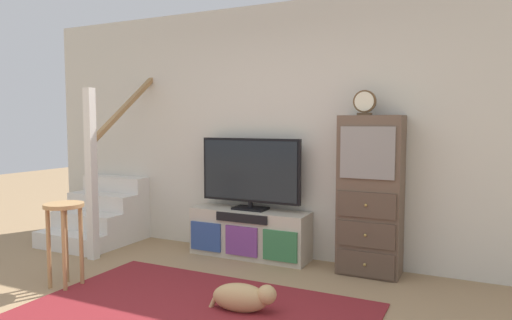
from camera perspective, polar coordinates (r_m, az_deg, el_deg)
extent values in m
cube|color=beige|center=(5.01, 3.61, 3.57)|extent=(6.40, 0.12, 2.70)
cube|color=maroon|center=(3.66, -8.30, -18.57)|extent=(2.60, 1.80, 0.01)
cube|color=#BCB29E|center=(5.04, -0.79, -9.00)|extent=(1.31, 0.36, 0.51)
cube|color=#2D4784|center=(5.09, -6.21, -9.34)|extent=(0.37, 0.02, 0.31)
cube|color=#70387F|center=(4.88, -1.82, -9.94)|extent=(0.37, 0.02, 0.31)
cube|color=#337042|center=(4.70, 2.96, -10.52)|extent=(0.37, 0.02, 0.31)
cube|color=black|center=(4.83, -1.83, -7.17)|extent=(0.59, 0.02, 0.09)
cube|color=black|center=(5.00, -0.69, -5.97)|extent=(0.36, 0.22, 0.02)
cylinder|color=black|center=(4.99, -0.69, -5.49)|extent=(0.05, 0.05, 0.06)
cube|color=black|center=(4.94, -0.69, -1.26)|extent=(1.14, 0.05, 0.68)
cube|color=black|center=(4.91, -0.85, -1.29)|extent=(1.09, 0.01, 0.63)
cube|color=brown|center=(4.53, 13.91, -4.24)|extent=(0.58, 0.34, 1.51)
cube|color=#4E3C2F|center=(4.49, 13.25, -12.37)|extent=(0.53, 0.02, 0.23)
sphere|color=olive|center=(4.48, 13.20, -12.43)|extent=(0.03, 0.03, 0.03)
cube|color=#4E3C2F|center=(4.42, 13.32, -8.94)|extent=(0.53, 0.02, 0.23)
sphere|color=olive|center=(4.41, 13.27, -8.99)|extent=(0.03, 0.03, 0.03)
cube|color=#4E3C2F|center=(4.37, 13.39, -5.40)|extent=(0.53, 0.02, 0.23)
sphere|color=olive|center=(4.35, 13.34, -5.44)|extent=(0.03, 0.03, 0.03)
cube|color=gray|center=(4.31, 13.51, 0.87)|extent=(0.49, 0.02, 0.48)
cube|color=#4C3823|center=(4.47, 13.20, 5.52)|extent=(0.13, 0.08, 0.02)
cylinder|color=brown|center=(4.47, 13.23, 7.02)|extent=(0.21, 0.04, 0.21)
cylinder|color=beige|center=(4.45, 13.15, 7.04)|extent=(0.18, 0.01, 0.18)
cube|color=silver|center=(5.73, -21.98, -9.31)|extent=(0.90, 0.26, 0.19)
cube|color=silver|center=(5.88, -20.11, -7.95)|extent=(0.90, 0.26, 0.38)
cube|color=silver|center=(6.04, -18.34, -6.65)|extent=(0.90, 0.26, 0.57)
cube|color=silver|center=(6.20, -16.68, -5.41)|extent=(0.90, 0.26, 0.76)
cube|color=silver|center=(6.38, -15.12, -4.24)|extent=(0.90, 0.26, 0.95)
cube|color=silver|center=(5.14, -19.59, -1.70)|extent=(0.09, 0.09, 1.80)
cube|color=#9E7547|center=(5.59, -15.02, 7.12)|extent=(0.06, 1.33, 0.99)
cylinder|color=#A37A4C|center=(4.47, -24.13, -9.89)|extent=(0.04, 0.04, 0.71)
cylinder|color=#A37A4C|center=(4.33, -22.52, -10.30)|extent=(0.04, 0.04, 0.71)
cylinder|color=#A37A4C|center=(4.59, -22.32, -9.46)|extent=(0.04, 0.04, 0.71)
cylinder|color=#A37A4C|center=(4.45, -20.69, -9.83)|extent=(0.04, 0.04, 0.71)
cylinder|color=#A37A4C|center=(4.38, -22.57, -5.16)|extent=(0.34, 0.34, 0.03)
ellipsoid|color=tan|center=(3.69, -1.95, -16.56)|extent=(0.47, 0.27, 0.22)
sphere|color=tan|center=(3.62, 1.32, -16.24)|extent=(0.15, 0.15, 0.15)
cylinder|color=tan|center=(3.77, -5.10, -16.65)|extent=(0.10, 0.05, 0.16)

